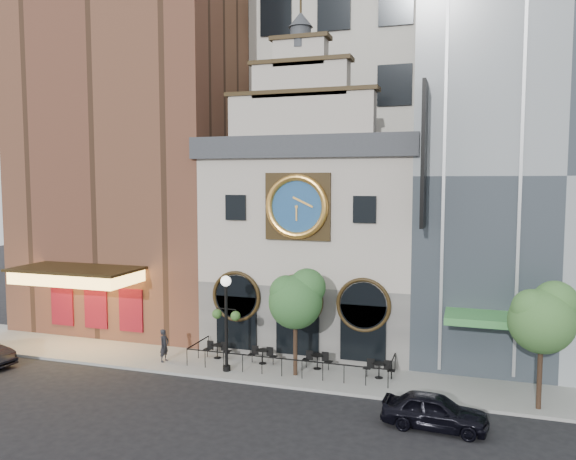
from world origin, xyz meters
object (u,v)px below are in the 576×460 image
(bistro_2, at_px, (317,360))
(bistro_0, at_px, (217,350))
(car_right, at_px, (435,411))
(tree_right, at_px, (543,316))
(bistro_1, at_px, (263,355))
(bistro_3, at_px, (379,369))
(lamppost, at_px, (226,312))
(pedestrian, at_px, (164,345))
(tree_left, at_px, (297,297))

(bistro_2, bearing_deg, bistro_0, 179.61)
(car_right, xyz_separation_m, tree_right, (4.21, 3.05, 3.49))
(bistro_1, height_order, bistro_3, same)
(bistro_0, xyz_separation_m, car_right, (11.93, -5.06, 0.10))
(bistro_3, relative_size, tree_right, 0.29)
(lamppost, xyz_separation_m, tree_right, (14.80, -0.27, 0.99))
(lamppost, height_order, tree_right, tree_right)
(bistro_0, relative_size, tree_right, 0.29)
(pedestrian, bearing_deg, tree_right, -85.84)
(bistro_1, bearing_deg, bistro_0, 177.62)
(car_right, bearing_deg, bistro_2, 54.46)
(pedestrian, bearing_deg, bistro_2, -74.61)
(bistro_2, height_order, bistro_3, same)
(car_right, bearing_deg, tree_left, 64.56)
(bistro_0, relative_size, tree_left, 0.29)
(bistro_0, xyz_separation_m, bistro_3, (8.98, -0.40, 0.00))
(bistro_0, distance_m, tree_right, 16.65)
(bistro_0, xyz_separation_m, bistro_2, (5.72, -0.04, 0.00))
(bistro_1, distance_m, bistro_3, 6.28)
(bistro_2, bearing_deg, bistro_1, -178.60)
(bistro_0, height_order, tree_right, tree_right)
(bistro_1, bearing_deg, pedestrian, -166.22)
(bistro_1, height_order, tree_right, tree_right)
(lamppost, distance_m, tree_right, 14.83)
(bistro_3, distance_m, lamppost, 8.18)
(pedestrian, relative_size, lamppost, 0.36)
(bistro_1, relative_size, bistro_2, 1.00)
(car_right, bearing_deg, pedestrian, 79.14)
(pedestrian, xyz_separation_m, tree_right, (18.64, -0.62, 3.17))
(lamppost, bearing_deg, pedestrian, 179.96)
(lamppost, height_order, tree_left, tree_left)
(bistro_0, relative_size, pedestrian, 0.89)
(bistro_1, distance_m, car_right, 10.46)
(tree_right, bearing_deg, lamppost, 178.95)
(bistro_0, relative_size, bistro_1, 1.00)
(bistro_1, bearing_deg, tree_left, -26.14)
(bistro_1, relative_size, tree_left, 0.29)
(bistro_0, bearing_deg, bistro_2, -0.39)
(tree_right, bearing_deg, pedestrian, 178.10)
(bistro_0, distance_m, bistro_3, 8.99)
(pedestrian, distance_m, tree_right, 18.91)
(lamppost, relative_size, tree_right, 0.90)
(bistro_2, xyz_separation_m, lamppost, (-4.38, -1.70, 2.60))
(bistro_3, distance_m, tree_right, 8.17)
(bistro_3, xyz_separation_m, tree_left, (-4.04, -0.81, 3.50))
(lamppost, bearing_deg, car_right, -12.30)
(bistro_3, height_order, tree_left, tree_left)
(bistro_0, height_order, bistro_2, same)
(bistro_2, bearing_deg, tree_left, -123.56)
(lamppost, bearing_deg, tree_left, 13.42)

